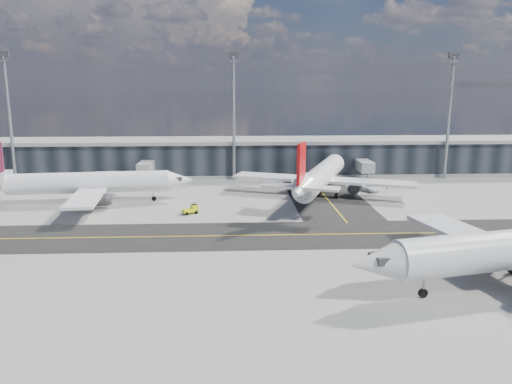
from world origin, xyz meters
TOP-DOWN VIEW (x-y plane):
  - ground at (0.00, 0.00)m, footprint 300.00×300.00m
  - taxiway_lanes at (3.91, 10.74)m, footprint 180.00×63.00m
  - terminal_concourse at (0.04, 54.93)m, footprint 152.00×19.80m
  - floodlight_masts at (0.00, 48.00)m, footprint 102.50×0.70m
  - airliner_af at (-27.81, 26.04)m, footprint 39.49×33.72m
  - airliner_redtail at (16.96, 29.13)m, footprint 35.70×41.28m
  - baggage_tug at (-7.52, 17.09)m, footprint 2.86×2.26m
  - service_van at (27.71, 34.20)m, footprint 4.79×5.91m

SIDE VIEW (x-z plane):
  - ground at x=0.00m, z-range 0.00..0.00m
  - taxiway_lanes at x=3.91m, z-range -0.01..0.03m
  - service_van at x=27.71m, z-range 0.00..1.50m
  - baggage_tug at x=-7.52m, z-range 0.00..1.62m
  - airliner_af at x=-27.81m, z-range -1.98..9.71m
  - terminal_concourse at x=0.04m, z-range -0.31..8.49m
  - airliner_redtail at x=16.96m, z-range -2.15..10.51m
  - floodlight_masts at x=0.00m, z-range 1.16..30.06m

